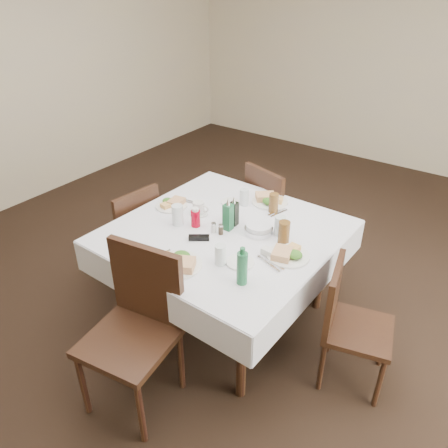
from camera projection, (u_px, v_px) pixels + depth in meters
name	position (u px, v px, depth m)	size (l,w,h in m)	color
ground_plane	(246.00, 301.00, 3.49)	(7.00, 7.00, 0.00)	black
room_shell	(253.00, 82.00, 2.62)	(6.04, 7.04, 2.80)	beige
dining_table	(225.00, 239.00, 3.01)	(1.46, 1.46, 0.76)	black
chair_north	(272.00, 209.00, 3.73)	(0.54, 0.54, 0.91)	black
chair_south	(138.00, 319.00, 2.49)	(0.54, 0.54, 1.00)	black
chair_east	(347.00, 318.00, 2.64)	(0.48, 0.48, 0.83)	black
chair_west	(132.00, 230.00, 3.49)	(0.46, 0.46, 0.86)	black
meal_north	(269.00, 200.00, 3.30)	(0.27, 0.27, 0.06)	white
meal_south	(178.00, 262.00, 2.60)	(0.30, 0.30, 0.07)	white
meal_east	(288.00, 254.00, 2.68)	(0.27, 0.27, 0.06)	white
meal_west	(172.00, 204.00, 3.26)	(0.24, 0.24, 0.05)	white
side_plate_a	(230.00, 202.00, 3.31)	(0.14, 0.14, 0.01)	white
side_plate_b	(240.00, 262.00, 2.64)	(0.17, 0.17, 0.01)	white
water_n	(244.00, 197.00, 3.26)	(0.07, 0.07, 0.12)	silver
water_s	(221.00, 255.00, 2.60)	(0.07, 0.07, 0.13)	silver
water_e	(280.00, 226.00, 2.89)	(0.07, 0.07, 0.13)	silver
water_w	(178.00, 215.00, 3.00)	(0.08, 0.08, 0.15)	silver
iced_tea_a	(274.00, 203.00, 3.16)	(0.07, 0.07, 0.14)	brown
iced_tea_b	(284.00, 233.00, 2.80)	(0.07, 0.07, 0.16)	brown
bread_basket	(259.00, 229.00, 2.93)	(0.19, 0.19, 0.06)	silver
oil_cruet_dark	(234.00, 213.00, 2.99)	(0.05, 0.05, 0.22)	black
oil_cruet_green	(228.00, 216.00, 2.93)	(0.06, 0.06, 0.24)	#1D6139
ketchup_bottle	(196.00, 218.00, 2.99)	(0.06, 0.06, 0.14)	#AB0018
salt_shaker	(214.00, 228.00, 2.93)	(0.03, 0.03, 0.07)	white
pepper_shaker	(221.00, 229.00, 2.91)	(0.03, 0.03, 0.07)	#3B2D21
coffee_mug	(199.00, 209.00, 3.14)	(0.15, 0.13, 0.10)	white
sunglasses	(199.00, 238.00, 2.86)	(0.14, 0.12, 0.03)	black
green_bottle	(242.00, 268.00, 2.42)	(0.06, 0.06, 0.24)	#1D6139
sugar_caddy	(269.00, 252.00, 2.70)	(0.10, 0.06, 0.05)	white
cutlery_n	(278.00, 213.00, 3.17)	(0.08, 0.17, 0.01)	silver
cutlery_s	(160.00, 256.00, 2.70)	(0.09, 0.18, 0.01)	silver
cutlery_e	(271.00, 263.00, 2.63)	(0.21, 0.11, 0.01)	silver
cutlery_w	(192.00, 203.00, 3.31)	(0.17, 0.06, 0.01)	silver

